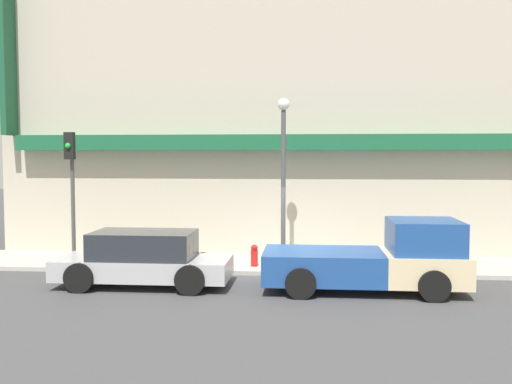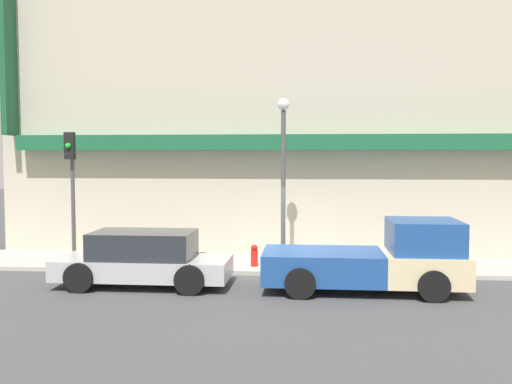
% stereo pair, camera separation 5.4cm
% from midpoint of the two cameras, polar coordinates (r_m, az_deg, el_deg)
% --- Properties ---
extents(ground_plane, '(80.00, 80.00, 0.00)m').
position_cam_midpoint_polar(ground_plane, '(16.41, 2.71, -8.41)').
color(ground_plane, '#424244').
extents(sidewalk, '(36.00, 2.90, 0.13)m').
position_cam_midpoint_polar(sidewalk, '(17.82, 2.91, -7.24)').
color(sidewalk, '#ADA89E').
rests_on(sidewalk, ground).
extents(building, '(19.80, 3.80, 10.55)m').
position_cam_midpoint_polar(building, '(20.51, 3.24, 8.79)').
color(building, '#BCB29E').
rests_on(building, ground).
extents(pickup_truck, '(5.04, 2.22, 1.82)m').
position_cam_midpoint_polar(pickup_truck, '(14.84, 11.94, -6.62)').
color(pickup_truck, beige).
rests_on(pickup_truck, ground).
extents(parked_car, '(4.54, 1.97, 1.44)m').
position_cam_midpoint_polar(parked_car, '(15.36, -11.25, -6.60)').
color(parked_car, '#ADADB2').
rests_on(parked_car, ground).
extents(fire_hydrant, '(0.21, 0.21, 0.65)m').
position_cam_midpoint_polar(fire_hydrant, '(17.11, -0.26, -6.36)').
color(fire_hydrant, red).
rests_on(fire_hydrant, sidewalk).
extents(street_lamp, '(0.36, 0.36, 4.99)m').
position_cam_midpoint_polar(street_lamp, '(16.84, 2.66, 3.17)').
color(street_lamp, '#4C4C4C').
rests_on(street_lamp, sidewalk).
extents(traffic_light, '(0.28, 0.42, 3.99)m').
position_cam_midpoint_polar(traffic_light, '(17.81, -18.07, 1.63)').
color(traffic_light, '#4C4C4C').
rests_on(traffic_light, sidewalk).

